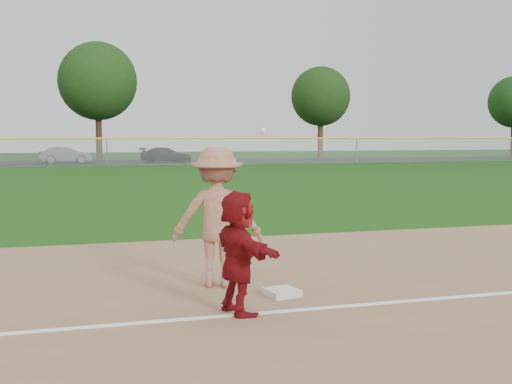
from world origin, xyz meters
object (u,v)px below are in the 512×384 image
object	(u,v)px
first_base	(282,292)
car_right	(166,155)
car_mid	(65,155)
base_runner	(238,252)

from	to	relation	value
first_base	car_right	size ratio (longest dim) A/B	0.10
car_mid	car_right	xyz separation A→B (m)	(8.04, -0.42, -0.05)
first_base	car_mid	distance (m)	45.58
base_runner	car_mid	size ratio (longest dim) A/B	0.38
first_base	car_right	xyz separation A→B (m)	(5.19, 45.06, 0.56)
first_base	car_right	bearing A→B (deg)	83.44
first_base	car_mid	size ratio (longest dim) A/B	0.10
first_base	base_runner	world-z (taller)	base_runner
base_runner	car_mid	bearing A→B (deg)	-8.31
base_runner	first_base	bearing A→B (deg)	-61.02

